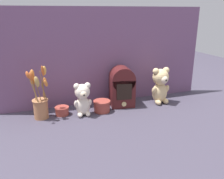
{
  "coord_description": "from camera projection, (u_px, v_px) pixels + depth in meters",
  "views": [
    {
      "loc": [
        -0.46,
        -1.32,
        0.6
      ],
      "look_at": [
        0.0,
        0.02,
        0.13
      ],
      "focal_mm": 38.0,
      "sensor_mm": 36.0,
      "label": 1
    }
  ],
  "objects": [
    {
      "name": "teddy_bear_large",
      "position": [
        160.0,
        85.0,
        1.59
      ],
      "size": [
        0.13,
        0.13,
        0.25
      ],
      "color": "#DBBC84",
      "rests_on": "ground"
    },
    {
      "name": "decorative_tin_short",
      "position": [
        102.0,
        106.0,
        1.48
      ],
      "size": [
        0.11,
        0.11,
        0.07
      ],
      "color": "#993D33",
      "rests_on": "ground"
    },
    {
      "name": "flower_vase",
      "position": [
        40.0,
        102.0,
        1.37
      ],
      "size": [
        0.12,
        0.12,
        0.32
      ],
      "color": "#AD7047",
      "rests_on": "ground"
    },
    {
      "name": "decorative_tin_tall",
      "position": [
        62.0,
        111.0,
        1.44
      ],
      "size": [
        0.09,
        0.09,
        0.05
      ],
      "color": "#993D33",
      "rests_on": "ground"
    },
    {
      "name": "teddy_bear_medium",
      "position": [
        83.0,
        99.0,
        1.4
      ],
      "size": [
        0.11,
        0.1,
        0.2
      ],
      "color": "beige",
      "rests_on": "ground"
    },
    {
      "name": "backdrop_wall",
      "position": [
        105.0,
        57.0,
        1.56
      ],
      "size": [
        1.42,
        0.02,
        0.63
      ],
      "color": "#704C70",
      "rests_on": "ground"
    },
    {
      "name": "ground_plane",
      "position": [
        113.0,
        110.0,
        1.51
      ],
      "size": [
        4.0,
        4.0,
        0.0
      ],
      "primitive_type": "plane",
      "color": "#3D3847"
    },
    {
      "name": "vintage_radio",
      "position": [
        122.0,
        86.0,
        1.55
      ],
      "size": [
        0.17,
        0.15,
        0.26
      ],
      "color": "#4C1919",
      "rests_on": "ground"
    }
  ]
}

